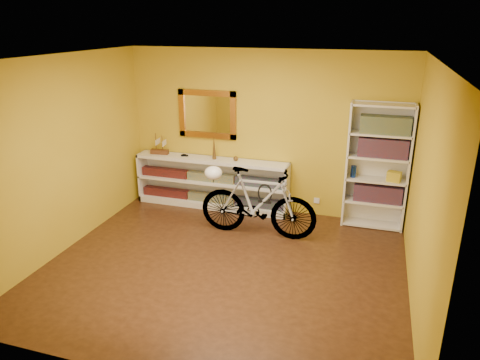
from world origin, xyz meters
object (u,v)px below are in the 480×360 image
(helmet, at_px, (213,173))
(bookcase, at_px, (377,167))
(bicycle, at_px, (258,203))
(console_unit, at_px, (212,183))

(helmet, bearing_deg, bookcase, 20.44)
(bookcase, height_order, helmet, bookcase)
(bicycle, relative_size, helmet, 6.71)
(console_unit, relative_size, bookcase, 1.37)
(bookcase, bearing_deg, helmet, -159.56)
(console_unit, distance_m, helmet, 1.01)
(bicycle, bearing_deg, console_unit, 50.38)
(console_unit, height_order, bicycle, bicycle)
(bookcase, bearing_deg, console_unit, -179.45)
(console_unit, distance_m, bicycle, 1.30)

